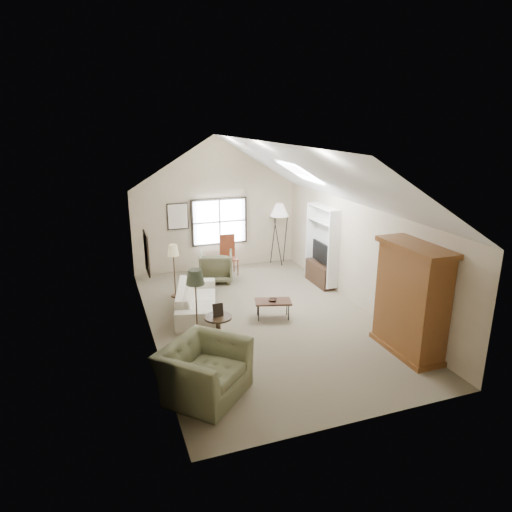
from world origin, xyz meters
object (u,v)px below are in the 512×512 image
object	(u,v)px
sofa	(197,300)
armchair_far	(216,266)
side_table	(218,329)
armoire	(411,300)
coffee_table	(273,309)
armchair_near	(204,371)
side_chair	(229,255)

from	to	relation	value
sofa	armchair_far	bearing A→B (deg)	-12.68
side_table	armoire	bearing A→B (deg)	-25.57
sofa	coffee_table	world-z (taller)	sofa
armchair_far	side_table	bearing A→B (deg)	92.01
armchair_near	coffee_table	bearing A→B (deg)	3.94
sofa	armchair_near	bearing A→B (deg)	-176.29
coffee_table	side_table	xyz separation A→B (m)	(-1.50, -0.71, 0.07)
side_chair	armchair_near	bearing A→B (deg)	-109.58
sofa	side_table	bearing A→B (deg)	-162.28
coffee_table	side_table	world-z (taller)	side_table
armchair_near	side_chair	bearing A→B (deg)	25.61
side_chair	armchair_far	bearing A→B (deg)	-141.38
armoire	armchair_far	xyz separation A→B (m)	(-2.51, 5.24, -0.68)
armoire	side_table	size ratio (longest dim) A/B	3.85
sofa	armchair_far	distance (m)	2.25
armchair_near	armchair_far	xyz separation A→B (m)	(1.63, 5.34, -0.02)
armchair_far	armchair_near	bearing A→B (deg)	89.27
side_chair	armoire	bearing A→B (deg)	-69.61
side_table	side_chair	xyz separation A→B (m)	(1.42, 4.00, 0.30)
sofa	side_table	size ratio (longest dim) A/B	3.99
sofa	coffee_table	bearing A→B (deg)	-104.90
armchair_far	side_chair	xyz separation A→B (m)	(0.50, 0.39, 0.16)
sofa	coffee_table	distance (m)	1.83
sofa	side_chair	world-z (taller)	side_chair
armoire	side_table	bearing A→B (deg)	154.43
coffee_table	side_table	size ratio (longest dim) A/B	1.45
armoire	sofa	world-z (taller)	armoire
sofa	armchair_far	world-z (taller)	armchair_far
armchair_far	side_table	distance (m)	3.72
coffee_table	side_chair	size ratio (longest dim) A/B	0.71
armoire	side_chair	size ratio (longest dim) A/B	1.87
sofa	side_chair	distance (m)	2.85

